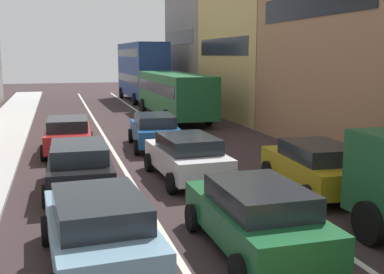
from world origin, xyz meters
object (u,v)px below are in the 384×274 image
at_px(wagon_left_lane_second, 99,228).
at_px(sedan_left_lane_fourth, 68,134).
at_px(sedan_centre_lane_second, 256,215).
at_px(hatchback_centre_lane_third, 187,156).
at_px(bus_mid_queue_primary, 174,92).
at_px(sedan_right_lane_behind_truck, 316,166).
at_px(coupe_centre_lane_fourth, 154,130).
at_px(bus_far_queue_secondary, 142,69).
at_px(sedan_left_lane_third, 79,165).

xyz_separation_m(wagon_left_lane_second, sedan_left_lane_fourth, (-0.27, 11.45, 0.00)).
bearing_deg(sedan_centre_lane_second, sedan_left_lane_fourth, 16.23).
bearing_deg(hatchback_centre_lane_third, bus_mid_queue_primary, -14.61).
bearing_deg(sedan_left_lane_fourth, bus_mid_queue_primary, -34.32).
distance_m(sedan_centre_lane_second, sedan_right_lane_behind_truck, 5.07).
bearing_deg(coupe_centre_lane_fourth, bus_mid_queue_primary, -14.91).
distance_m(wagon_left_lane_second, hatchback_centre_lane_third, 6.78).
relative_size(hatchback_centre_lane_third, bus_far_queue_secondary, 0.41).
relative_size(bus_mid_queue_primary, bus_far_queue_secondary, 1.00).
height_order(sedan_centre_lane_second, bus_far_queue_secondary, bus_far_queue_secondary).
height_order(sedan_centre_lane_second, sedan_left_lane_fourth, same).
bearing_deg(sedan_centre_lane_second, coupe_centre_lane_fourth, -1.57).
bearing_deg(bus_mid_queue_primary, sedan_right_lane_behind_truck, 179.64).
bearing_deg(coupe_centre_lane_fourth, sedan_right_lane_behind_truck, -153.85).
xyz_separation_m(hatchback_centre_lane_third, sedan_left_lane_third, (-3.45, -0.42, 0.00)).
relative_size(sedan_left_lane_third, coupe_centre_lane_fourth, 0.98).
relative_size(coupe_centre_lane_fourth, bus_far_queue_secondary, 0.42).
bearing_deg(wagon_left_lane_second, bus_far_queue_secondary, -14.82).
bearing_deg(hatchback_centre_lane_third, wagon_left_lane_second, 147.88).
height_order(sedan_left_lane_fourth, bus_mid_queue_primary, bus_mid_queue_primary).
distance_m(sedan_centre_lane_second, wagon_left_lane_second, 3.19).
distance_m(wagon_left_lane_second, coupe_centre_lane_fourth, 12.07).
xyz_separation_m(hatchback_centre_lane_third, bus_far_queue_secondary, (3.25, 26.93, 2.03)).
bearing_deg(bus_mid_queue_primary, hatchback_centre_lane_third, 166.83).
bearing_deg(wagon_left_lane_second, sedan_left_lane_third, -2.40).
relative_size(coupe_centre_lane_fourth, sedan_right_lane_behind_truck, 1.00).
height_order(sedan_left_lane_fourth, bus_far_queue_secondary, bus_far_queue_secondary).
xyz_separation_m(sedan_left_lane_third, bus_mid_queue_primary, (6.61, 15.10, 0.96)).
xyz_separation_m(coupe_centre_lane_fourth, sedan_left_lane_fourth, (-3.70, -0.13, 0.00)).
height_order(hatchback_centre_lane_third, sedan_left_lane_fourth, same).
bearing_deg(coupe_centre_lane_fourth, hatchback_centre_lane_third, -176.74).
xyz_separation_m(sedan_centre_lane_second, sedan_left_lane_fourth, (-3.46, 11.59, 0.00)).
distance_m(hatchback_centre_lane_third, sedan_left_lane_third, 3.48).
bearing_deg(sedan_right_lane_behind_truck, sedan_left_lane_fourth, 45.06).
bearing_deg(bus_far_queue_secondary, sedan_left_lane_third, 164.76).
bearing_deg(sedan_right_lane_behind_truck, hatchback_centre_lane_third, 58.38).
height_order(sedan_centre_lane_second, sedan_left_lane_third, same).
bearing_deg(sedan_centre_lane_second, bus_mid_queue_primary, -9.52).
xyz_separation_m(sedan_right_lane_behind_truck, bus_mid_queue_primary, (-0.20, 17.06, 0.96)).
height_order(sedan_centre_lane_second, wagon_left_lane_second, same).
height_order(wagon_left_lane_second, sedan_left_lane_third, same).
bearing_deg(sedan_centre_lane_second, hatchback_centre_lane_third, -1.96).
distance_m(sedan_left_lane_third, bus_far_queue_secondary, 28.24).
distance_m(sedan_left_lane_fourth, bus_far_queue_secondary, 22.54).
height_order(wagon_left_lane_second, coupe_centre_lane_fourth, same).
bearing_deg(bus_far_queue_secondary, sedan_centre_lane_second, 172.62).
height_order(sedan_centre_lane_second, hatchback_centre_lane_third, same).
xyz_separation_m(wagon_left_lane_second, sedan_right_lane_behind_truck, (6.71, 3.52, 0.00)).
bearing_deg(wagon_left_lane_second, sedan_left_lane_fourth, -2.09).
relative_size(sedan_centre_lane_second, coupe_centre_lane_fourth, 0.98).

